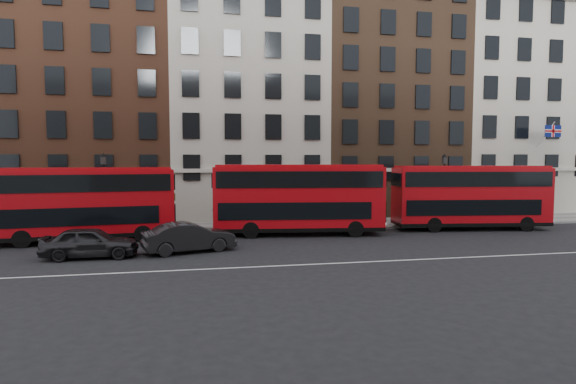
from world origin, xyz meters
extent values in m
plane|color=black|center=(0.00, 0.00, 0.00)|extent=(120.00, 120.00, 0.00)
cube|color=slate|center=(0.00, 10.50, 0.07)|extent=(80.00, 5.00, 0.15)
cube|color=gray|center=(0.00, 8.00, 0.08)|extent=(80.00, 0.30, 0.16)
cube|color=white|center=(0.00, -2.00, 0.01)|extent=(70.00, 0.12, 0.01)
cube|color=brown|center=(-12.80, 18.00, 11.00)|extent=(12.80, 10.00, 22.00)
cube|color=#B3AE9E|center=(0.00, 18.00, 9.50)|extent=(12.80, 10.00, 19.00)
cube|color=brown|center=(12.80, 18.00, 10.50)|extent=(12.80, 10.00, 21.00)
cube|color=beige|center=(25.60, 18.00, 10.00)|extent=(12.80, 10.00, 20.00)
cube|color=#B20910|center=(-11.23, 6.58, 2.38)|extent=(10.98, 3.69, 4.05)
cube|color=black|center=(-11.23, 6.58, 0.48)|extent=(10.98, 3.73, 0.25)
cube|color=black|center=(-11.54, 6.55, 1.69)|extent=(9.76, 3.64, 1.08)
cube|color=black|center=(-11.23, 6.58, 3.64)|extent=(10.58, 3.73, 1.03)
cube|color=#B20910|center=(-11.23, 6.58, 4.46)|extent=(10.65, 3.45, 0.18)
cube|color=black|center=(-5.84, 7.15, 1.59)|extent=(0.32, 2.25, 1.33)
cube|color=black|center=(-5.84, 7.15, 2.69)|extent=(0.29, 1.95, 0.43)
cylinder|color=black|center=(-7.64, 5.81, 0.51)|extent=(1.05, 0.39, 1.03)
cylinder|color=black|center=(-7.89, 8.09, 0.51)|extent=(1.05, 0.39, 1.03)
cylinder|color=black|center=(-14.17, 5.11, 0.51)|extent=(1.05, 0.39, 1.03)
cylinder|color=black|center=(-14.41, 7.40, 0.51)|extent=(1.05, 0.39, 1.03)
cube|color=#B20910|center=(2.29, 6.58, 2.46)|extent=(11.37, 3.97, 4.19)
cube|color=black|center=(2.29, 6.58, 0.50)|extent=(11.37, 4.01, 0.25)
cube|color=black|center=(1.97, 6.62, 1.75)|extent=(10.11, 3.90, 1.11)
cube|color=black|center=(2.29, 6.58, 3.76)|extent=(10.96, 4.00, 1.06)
cube|color=#B20910|center=(2.29, 6.58, 4.61)|extent=(11.03, 3.72, 0.19)
cube|color=black|center=(7.85, 5.91, 1.64)|extent=(0.36, 2.33, 1.38)
cube|color=black|center=(7.85, 5.91, 2.78)|extent=(0.33, 2.01, 0.45)
cylinder|color=black|center=(5.72, 4.97, 0.53)|extent=(1.09, 0.42, 1.06)
cylinder|color=black|center=(6.01, 7.33, 0.53)|extent=(1.09, 0.42, 1.06)
cylinder|color=black|center=(-1.01, 5.78, 0.53)|extent=(1.09, 0.42, 1.06)
cylinder|color=black|center=(-0.73, 8.14, 0.53)|extent=(1.09, 0.42, 1.06)
cube|color=#B20910|center=(14.98, 6.58, 2.41)|extent=(11.13, 3.93, 4.10)
cube|color=black|center=(14.98, 6.58, 0.49)|extent=(11.13, 3.98, 0.25)
cube|color=black|center=(14.67, 6.62, 1.71)|extent=(9.90, 3.86, 1.09)
cube|color=black|center=(14.98, 6.58, 3.68)|extent=(10.73, 3.96, 1.04)
cube|color=#B20910|center=(14.98, 6.58, 4.51)|extent=(10.79, 3.69, 0.19)
cube|color=black|center=(20.43, 5.89, 1.61)|extent=(0.37, 2.27, 1.35)
cube|color=black|center=(20.43, 5.89, 2.72)|extent=(0.33, 1.97, 0.44)
cylinder|color=black|center=(18.34, 4.99, 0.52)|extent=(1.07, 0.42, 1.04)
cylinder|color=black|center=(18.63, 7.29, 0.52)|extent=(1.07, 0.42, 1.04)
cylinder|color=black|center=(11.75, 5.82, 0.52)|extent=(1.07, 0.42, 1.04)
cylinder|color=black|center=(12.04, 8.12, 0.52)|extent=(1.07, 0.42, 1.04)
imported|color=black|center=(-9.69, 1.59, 0.80)|extent=(4.70, 1.93, 1.60)
imported|color=black|center=(-4.75, 2.14, 0.81)|extent=(5.20, 3.10, 1.62)
cylinder|color=black|center=(-10.46, 9.12, 2.45)|extent=(0.14, 0.14, 4.60)
cylinder|color=black|center=(-10.46, 9.12, 0.45)|extent=(0.32, 0.32, 0.60)
cube|color=#262626|center=(-10.46, 9.12, 5.00)|extent=(0.32, 0.32, 0.55)
cone|color=black|center=(-10.46, 9.12, 5.35)|extent=(0.44, 0.44, 0.25)
cylinder|color=black|center=(14.46, 9.30, 2.45)|extent=(0.14, 0.14, 4.60)
cylinder|color=black|center=(14.46, 9.30, 0.45)|extent=(0.32, 0.32, 0.60)
cube|color=#262626|center=(14.46, 9.30, 5.00)|extent=(0.32, 0.32, 0.55)
cone|color=black|center=(14.46, 9.30, 5.35)|extent=(0.44, 0.44, 0.25)
cylinder|color=black|center=(21.31, 8.31, 1.45)|extent=(0.12, 0.12, 2.60)
cube|color=black|center=(21.31, 8.16, 3.05)|extent=(0.25, 0.30, 0.75)
sphere|color=red|center=(21.31, 7.99, 3.27)|extent=(0.14, 0.14, 0.14)
sphere|color=#0C9919|center=(21.31, 7.99, 2.83)|extent=(0.14, 0.14, 0.14)
camera|label=1|loc=(-4.08, -22.60, 4.97)|focal=28.00mm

